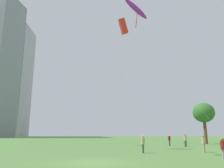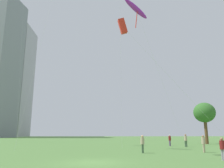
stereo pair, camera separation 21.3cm
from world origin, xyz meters
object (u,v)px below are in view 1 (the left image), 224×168
Objects in this scene: person_standing_2 at (204,142)px; person_standing_4 at (143,143)px; person_standing_3 at (169,139)px; kite_flying_2 at (136,9)px; person_standing_5 at (185,139)px; park_tree_1 at (204,113)px; distant_highrise_0 at (13,80)px; kite_flying_1 at (123,27)px; person_standing_1 at (223,147)px.

person_standing_4 is (-6.68, -0.46, 0.01)m from person_standing_2.
kite_flying_2 reaches higher than person_standing_3.
person_standing_2 is at bearing -82.19° from person_standing_5.
park_tree_1 is (7.52, 8.99, 4.80)m from person_standing_5.
kite_flying_2 is 25.47m from park_tree_1.
person_standing_3 is at bearing -55.95° from distant_highrise_0.
person_standing_4 is 0.13× the size of kite_flying_1.
distant_highrise_0 is (-58.92, 120.76, 22.55)m from kite_flying_1.
person_standing_1 is 14.66m from kite_flying_1.
distant_highrise_0 reaches higher than kite_flying_2.
park_tree_1 is 0.11× the size of distant_highrise_0.
kite_flying_1 is (-6.94, 4.59, 12.07)m from person_standing_1.
person_standing_5 is 12.67m from park_tree_1.
park_tree_1 is at bearing 45.37° from kite_flying_2.
kite_flying_2 is at bearing -134.63° from park_tree_1.
person_standing_3 is 0.13× the size of kite_flying_1.
person_standing_1 is at bearing -84.21° from person_standing_5.
person_standing_4 is 0.96× the size of person_standing_5.
person_standing_3 is 20.88m from kite_flying_2.
kite_flying_2 is at bearing 7.22° from person_standing_1.
person_standing_3 is 0.98× the size of person_standing_4.
kite_flying_1 is at bearing -114.57° from kite_flying_2.
person_standing_1 is at bearing 62.29° from person_standing_4.
kite_flying_2 is (0.24, 3.08, 17.25)m from person_standing_4.
kite_flying_1 is at bearing -113.27° from person_standing_5.
person_standing_2 is 0.95× the size of person_standing_5.
person_standing_3 is 0.09× the size of kite_flying_2.
person_standing_4 is at bearing -168.48° from person_standing_3.
kite_flying_2 is at bearing 114.77° from person_standing_2.
distant_highrise_0 reaches higher than person_standing_5.
distant_highrise_0 is at bearing 9.88° from person_standing_1.
kite_flying_1 is (-2.13, -2.10, 12.00)m from person_standing_4.
person_standing_3 reaches higher than person_standing_1.
person_standing_5 is at bearing 40.14° from kite_flying_2.
person_standing_3 is 3.26m from person_standing_5.
person_standing_4 is at bearing -130.00° from park_tree_1.
kite_flying_2 is (-6.57, -9.71, 17.28)m from person_standing_3.
kite_flying_1 reaches higher than park_tree_1.
person_standing_4 is at bearing 17.89° from person_standing_1.
distant_highrise_0 is (-65.86, 125.35, 34.62)m from person_standing_1.
person_standing_1 is 28.32m from park_tree_1.
distant_highrise_0 is at bearing 117.94° from kite_flying_2.
person_standing_4 reaches higher than person_standing_1.
person_standing_3 is 0.94× the size of person_standing_5.
kite_flying_2 is (-4.57, 9.77, 17.33)m from person_standing_1.
person_standing_2 is at bearing -116.47° from park_tree_1.
person_standing_3 is at bearing 178.50° from person_standing_4.
park_tree_1 is at bearing 166.56° from person_standing_4.
person_standing_5 is (1.53, -2.87, 0.06)m from person_standing_3.
person_standing_3 is at bearing 46.31° from person_standing_2.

